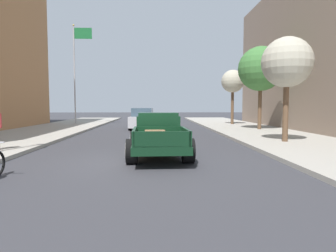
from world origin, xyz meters
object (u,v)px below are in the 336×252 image
(hotrod_truck_dark_green, at_px, (158,135))
(flagpole, at_px, (77,63))
(street_tree_nearest, at_px, (287,63))
(street_tree_second, at_px, (261,69))
(car_background_silver, at_px, (143,119))
(street_tree_third, at_px, (233,82))

(hotrod_truck_dark_green, bearing_deg, flagpole, 113.36)
(street_tree_nearest, distance_m, street_tree_second, 7.36)
(car_background_silver, height_order, street_tree_nearest, street_tree_nearest)
(car_background_silver, xyz_separation_m, street_tree_second, (8.47, -2.29, 3.67))
(hotrod_truck_dark_green, distance_m, street_tree_nearest, 7.31)
(car_background_silver, bearing_deg, street_tree_third, 23.81)
(car_background_silver, relative_size, flagpole, 0.48)
(street_tree_third, bearing_deg, car_background_silver, -156.19)
(street_tree_second, bearing_deg, street_tree_third, 94.59)
(hotrod_truck_dark_green, height_order, street_tree_third, street_tree_third)
(hotrod_truck_dark_green, relative_size, flagpole, 0.54)
(hotrod_truck_dark_green, xyz_separation_m, street_tree_third, (6.88, 15.82, 3.24))
(hotrod_truck_dark_green, height_order, street_tree_nearest, street_tree_nearest)
(car_background_silver, bearing_deg, hotrod_truck_dark_green, -84.78)
(street_tree_second, height_order, street_tree_third, street_tree_second)
(flagpole, xyz_separation_m, street_tree_nearest, (13.44, -14.39, -1.95))
(flagpole, height_order, street_tree_second, flagpole)
(street_tree_nearest, bearing_deg, street_tree_third, 86.25)
(flagpole, height_order, street_tree_nearest, flagpole)
(flagpole, relative_size, street_tree_third, 1.86)
(car_background_silver, bearing_deg, flagpole, 142.17)
(car_background_silver, relative_size, street_tree_third, 0.89)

